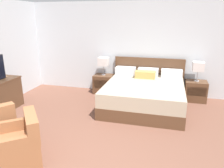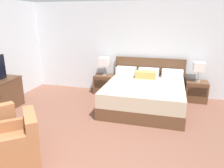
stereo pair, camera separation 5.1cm
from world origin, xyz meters
The scene contains 7 objects.
wall_back centered at (0.00, 3.91, 1.27)m, with size 6.90×0.06×2.54m, color silver.
bed centered at (0.62, 2.89, 0.32)m, with size 1.91×2.01×1.05m.
nightstand_left centered at (-0.64, 3.61, 0.27)m, with size 0.54×0.43×0.53m.
nightstand_right centered at (1.87, 3.61, 0.27)m, with size 0.54×0.43×0.53m.
table_lamp_left centered at (-0.64, 3.61, 0.92)m, with size 0.27×0.27×0.50m.
table_lamp_right centered at (1.87, 3.61, 0.92)m, with size 0.27×0.27×0.50m.
armchair_companion centered at (-0.95, 0.21, 0.28)m, with size 0.96×0.96×0.76m.
Camera 2 is at (1.17, -2.16, 2.12)m, focal length 35.00 mm.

